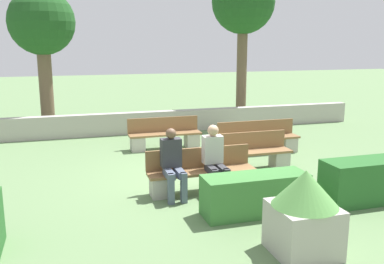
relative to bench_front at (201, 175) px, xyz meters
name	(u,v)px	position (x,y,z in m)	size (l,w,h in m)	color
ground_plane	(203,177)	(0.31, 0.86, -0.33)	(60.00, 60.00, 0.00)	#607F51
perimeter_wall	(156,122)	(0.31, 5.73, 0.01)	(14.03, 0.30, 0.69)	#ADA89E
bench_front	(201,175)	(0.00, 0.00, 0.00)	(2.13, 0.48, 0.84)	brown
bench_left_side	(259,141)	(2.35, 2.36, 0.00)	(2.17, 0.48, 0.84)	brown
bench_right_side	(254,156)	(1.61, 1.07, -0.02)	(1.73, 0.49, 0.84)	brown
bench_back	(165,137)	(0.10, 3.57, -0.01)	(1.98, 0.49, 0.84)	brown
person_seated_man	(215,156)	(0.22, -0.14, 0.40)	(0.38, 0.63, 1.32)	#333338
person_seated_woman	(173,161)	(-0.61, -0.14, 0.38)	(0.38, 0.63, 1.30)	#515B70
hedge_block_near_right	(363,181)	(2.64, -1.40, 0.06)	(1.49, 0.65, 0.79)	#286028
hedge_block_mid_left	(255,194)	(0.53, -1.32, 0.01)	(1.81, 0.61, 0.69)	#3D7A38
planter_corner_left	(304,211)	(0.56, -2.80, 0.29)	(0.91, 0.91, 1.20)	#ADA89E
tree_leftmost	(42,25)	(-3.02, 7.15, 3.05)	(2.10, 2.10, 4.54)	brown
tree_center_left	(243,5)	(3.76, 6.86, 3.81)	(2.23, 2.23, 5.36)	brown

